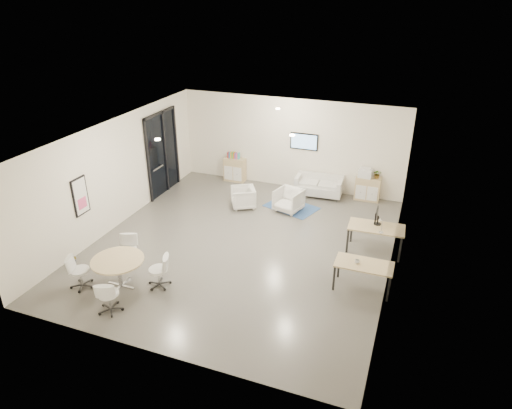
{
  "coord_description": "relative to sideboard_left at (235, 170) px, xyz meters",
  "views": [
    {
      "loc": [
        4.27,
        -10.25,
        6.58
      ],
      "look_at": [
        0.26,
        0.4,
        1.12
      ],
      "focal_mm": 32.0,
      "sensor_mm": 36.0,
      "label": 1
    }
  ],
  "objects": [
    {
      "name": "room_shell",
      "position": [
        2.04,
        -4.27,
        1.16
      ],
      "size": [
        9.6,
        10.6,
        4.8
      ],
      "color": "#595751",
      "rests_on": "ground"
    },
    {
      "name": "wall_tv",
      "position": [
        2.54,
        0.19,
        1.31
      ],
      "size": [
        0.98,
        0.06,
        0.58
      ],
      "color": "black",
      "rests_on": "room_shell"
    },
    {
      "name": "blue_rug",
      "position": [
        2.64,
        -1.45,
        -0.43
      ],
      "size": [
        1.89,
        1.55,
        0.01
      ],
      "primitive_type": "cube",
      "rotation": [
        0.0,
        0.0,
        -0.33
      ],
      "color": "navy",
      "rests_on": "room_shell"
    },
    {
      "name": "plant_cabinet",
      "position": [
        5.13,
        0.01,
        0.5
      ],
      "size": [
        0.31,
        0.33,
        0.24
      ],
      "primitive_type": "imported",
      "rotation": [
        0.0,
        0.0,
        0.11
      ],
      "color": "#3F7F3F",
      "rests_on": "sideboard_right"
    },
    {
      "name": "loveseat",
      "position": [
        3.24,
        -0.18,
        -0.11
      ],
      "size": [
        1.65,
        0.89,
        0.6
      ],
      "rotation": [
        0.0,
        0.0,
        0.05
      ],
      "color": "beige",
      "rests_on": "room_shell"
    },
    {
      "name": "round_table",
      "position": [
        0.02,
        -7.13,
        0.24
      ],
      "size": [
        1.24,
        1.24,
        0.75
      ],
      "color": "tan",
      "rests_on": "room_shell"
    },
    {
      "name": "glass_door",
      "position": [
        -1.91,
        -1.76,
        1.07
      ],
      "size": [
        0.09,
        1.9,
        2.85
      ],
      "color": "black",
      "rests_on": "room_shell"
    },
    {
      "name": "desk_rear",
      "position": [
        5.55,
        -3.33,
        0.25
      ],
      "size": [
        1.5,
        0.8,
        0.77
      ],
      "rotation": [
        0.0,
        0.0,
        0.04
      ],
      "color": "tan",
      "rests_on": "room_shell"
    },
    {
      "name": "cup",
      "position": [
        5.34,
        -5.2,
        0.32
      ],
      "size": [
        0.12,
        0.1,
        0.11
      ],
      "primitive_type": "imported",
      "rotation": [
        0.0,
        0.0,
        -0.1
      ],
      "color": "white",
      "rests_on": "desk_front"
    },
    {
      "name": "armchair_right",
      "position": [
        2.61,
        -1.73,
        -0.03
      ],
      "size": [
        0.94,
        0.91,
        0.81
      ],
      "primitive_type": "imported",
      "rotation": [
        0.0,
        0.0,
        -0.25
      ],
      "color": "beige",
      "rests_on": "room_shell"
    },
    {
      "name": "sideboard_left",
      "position": [
        0.0,
        0.0,
        0.0
      ],
      "size": [
        0.78,
        0.4,
        0.87
      ],
      "color": "tan",
      "rests_on": "room_shell"
    },
    {
      "name": "artwork",
      "position": [
        -1.93,
        -5.87,
        1.11
      ],
      "size": [
        0.05,
        0.54,
        1.04
      ],
      "color": "black",
      "rests_on": "room_shell"
    },
    {
      "name": "monitor",
      "position": [
        5.51,
        -3.18,
        0.57
      ],
      "size": [
        0.2,
        0.5,
        0.44
      ],
      "color": "black",
      "rests_on": "desk_rear"
    },
    {
      "name": "printer",
      "position": [
        4.74,
        0.01,
        0.53
      ],
      "size": [
        0.47,
        0.41,
        0.31
      ],
      "rotation": [
        0.0,
        0.0,
        -0.11
      ],
      "color": "white",
      "rests_on": "sideboard_right"
    },
    {
      "name": "ceiling_spots",
      "position": [
        1.84,
        -3.44,
        2.74
      ],
      "size": [
        3.14,
        4.14,
        0.03
      ],
      "color": "#FFEAC6",
      "rests_on": "room_shell"
    },
    {
      "name": "desk_front",
      "position": [
        5.5,
        -5.17,
        0.2
      ],
      "size": [
        1.35,
        0.68,
        0.7
      ],
      "rotation": [
        0.0,
        0.0,
        0.0
      ],
      "color": "tan",
      "rests_on": "room_shell"
    },
    {
      "name": "books",
      "position": [
        -0.04,
        0.0,
        0.55
      ],
      "size": [
        0.45,
        0.14,
        0.22
      ],
      "color": "red",
      "rests_on": "sideboard_left"
    },
    {
      "name": "sideboard_right",
      "position": [
        4.86,
        0.0,
        -0.03
      ],
      "size": [
        0.82,
        0.4,
        0.82
      ],
      "color": "tan",
      "rests_on": "room_shell"
    },
    {
      "name": "plant_floor",
      "position": [
        -1.66,
        -6.8,
        -0.37
      ],
      "size": [
        0.2,
        0.33,
        0.14
      ],
      "primitive_type": "imported",
      "rotation": [
        0.0,
        0.0,
        0.09
      ],
      "color": "#3F7F3F",
      "rests_on": "room_shell"
    },
    {
      "name": "meeting_chairs",
      "position": [
        0.02,
        -7.13,
        -0.03
      ],
      "size": [
        2.48,
        2.48,
        0.82
      ],
      "color": "white",
      "rests_on": "room_shell"
    },
    {
      "name": "armchair_left",
      "position": [
        1.14,
        -1.99,
        -0.06
      ],
      "size": [
        0.96,
        0.98,
        0.76
      ],
      "primitive_type": "imported",
      "rotation": [
        0.0,
        0.0,
        -1.05
      ],
      "color": "beige",
      "rests_on": "room_shell"
    }
  ]
}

